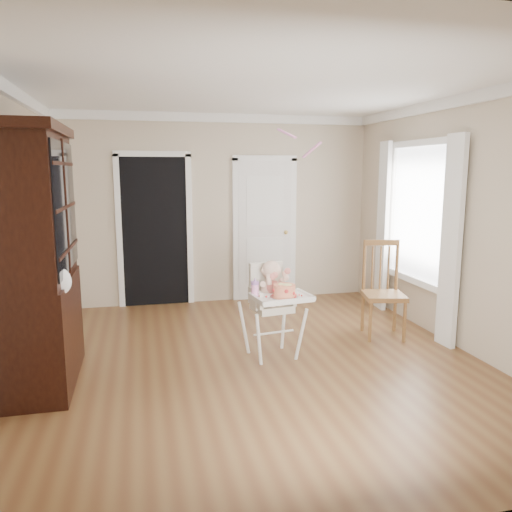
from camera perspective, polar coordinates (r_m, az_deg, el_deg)
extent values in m
plane|color=brown|center=(5.16, 0.12, -12.03)|extent=(5.00, 5.00, 0.00)
plane|color=white|center=(4.85, 0.13, 19.05)|extent=(5.00, 5.00, 0.00)
plane|color=#C2B297|center=(7.27, -4.43, 5.28)|extent=(4.50, 0.00, 4.50)
plane|color=#C2B297|center=(4.84, -26.82, 1.98)|extent=(0.00, 5.00, 5.00)
plane|color=#C2B297|center=(5.77, 22.47, 3.40)|extent=(0.00, 5.00, 5.00)
cube|color=black|center=(7.20, -11.48, 2.68)|extent=(0.90, 0.03, 2.10)
cube|color=white|center=(7.20, -15.37, 2.52)|extent=(0.08, 0.05, 2.18)
cube|color=white|center=(7.23, -7.59, 2.81)|extent=(0.08, 0.05, 2.18)
cube|color=white|center=(7.15, -11.78, 11.37)|extent=(1.06, 0.05, 0.08)
cube|color=white|center=(7.42, 1.00, 2.88)|extent=(0.80, 0.05, 2.05)
cube|color=white|center=(7.33, -2.36, 2.78)|extent=(0.08, 0.05, 2.13)
cube|color=white|center=(7.54, 4.23, 2.97)|extent=(0.08, 0.05, 2.13)
sphere|color=gold|center=(7.47, 3.44, 2.72)|extent=(0.06, 0.06, 0.06)
cube|color=white|center=(6.42, 18.21, 4.67)|extent=(0.02, 1.20, 1.60)
cube|color=white|center=(6.40, 18.47, 12.18)|extent=(0.06, 1.36, 0.08)
cube|color=white|center=(5.75, 21.41, 1.44)|extent=(0.08, 0.28, 2.30)
cube|color=white|center=(7.08, 14.28, 3.26)|extent=(0.08, 0.28, 2.30)
cylinder|color=white|center=(4.96, 0.34, -9.68)|extent=(0.11, 0.13, 0.58)
cylinder|color=white|center=(5.14, 5.17, -9.01)|extent=(0.13, 0.11, 0.58)
cylinder|color=white|center=(5.34, -1.38, -8.27)|extent=(0.13, 0.11, 0.58)
cylinder|color=white|center=(5.51, 3.17, -7.71)|extent=(0.11, 0.13, 0.58)
cylinder|color=white|center=(5.19, 2.04, -8.75)|extent=(0.44, 0.09, 0.02)
cube|color=silver|center=(5.15, 1.85, -5.86)|extent=(0.41, 0.40, 0.08)
cube|color=silver|center=(5.06, -0.05, -4.81)|extent=(0.09, 0.33, 0.17)
cube|color=silver|center=(5.20, 3.70, -4.42)|extent=(0.09, 0.33, 0.17)
cube|color=silver|center=(5.24, 1.15, -2.98)|extent=(0.37, 0.11, 0.42)
cube|color=white|center=(4.91, 2.93, -4.85)|extent=(0.59, 0.46, 0.03)
cube|color=white|center=(4.74, 3.88, -5.16)|extent=(0.54, 0.11, 0.04)
ellipsoid|color=beige|center=(5.14, 1.73, -4.15)|extent=(0.25, 0.21, 0.28)
sphere|color=beige|center=(5.09, 1.74, -1.64)|extent=(0.22, 0.22, 0.20)
sphere|color=red|center=(5.08, 1.99, -3.64)|extent=(0.14, 0.14, 0.14)
sphere|color=red|center=(5.02, 1.86, -2.35)|extent=(0.07, 0.07, 0.07)
sphere|color=red|center=(5.08, 3.63, -1.73)|extent=(0.07, 0.07, 0.07)
cylinder|color=silver|center=(4.90, 3.24, -4.67)|extent=(0.28, 0.28, 0.01)
cylinder|color=red|center=(4.89, 3.25, -3.96)|extent=(0.22, 0.22, 0.12)
cylinder|color=#F2E08C|center=(4.87, 3.55, -3.37)|extent=(0.10, 0.10, 0.02)
cylinder|color=#FF9BD8|center=(4.93, -0.12, -3.92)|extent=(0.07, 0.07, 0.11)
cylinder|color=#9F67B4|center=(4.92, -0.12, -3.10)|extent=(0.08, 0.08, 0.03)
cone|color=#9F67B4|center=(4.91, -0.12, -2.68)|extent=(0.02, 0.02, 0.04)
cube|color=black|center=(4.95, -23.13, -7.93)|extent=(0.53, 1.28, 0.96)
cube|color=black|center=(4.74, -24.03, 5.10)|extent=(0.49, 1.28, 1.28)
cube|color=black|center=(4.39, -21.51, 4.95)|extent=(0.02, 0.55, 1.12)
cube|color=black|center=(5.02, -20.48, 5.54)|extent=(0.02, 0.55, 1.12)
cube|color=black|center=(4.74, -24.60, 13.07)|extent=(0.58, 1.37, 0.09)
ellipsoid|color=white|center=(4.42, -21.68, -2.73)|extent=(0.21, 0.17, 0.23)
cube|color=brown|center=(5.96, 14.40, -4.43)|extent=(0.54, 0.54, 0.05)
cylinder|color=brown|center=(5.80, 12.92, -7.26)|extent=(0.04, 0.04, 0.49)
cylinder|color=brown|center=(5.90, 16.62, -7.14)|extent=(0.04, 0.04, 0.49)
cylinder|color=brown|center=(6.16, 12.10, -6.22)|extent=(0.04, 0.04, 0.49)
cylinder|color=brown|center=(6.26, 15.59, -6.12)|extent=(0.04, 0.04, 0.49)
cylinder|color=brown|center=(6.04, 12.26, -1.12)|extent=(0.04, 0.04, 0.63)
cylinder|color=brown|center=(6.14, 15.80, -1.10)|extent=(0.04, 0.04, 0.63)
cube|color=brown|center=(6.04, 14.15, 1.50)|extent=(0.41, 0.13, 0.06)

